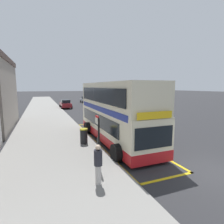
% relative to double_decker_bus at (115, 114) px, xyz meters
% --- Properties ---
extents(ground_plane, '(260.00, 260.00, 0.00)m').
position_rel_double_decker_bus_xyz_m(ground_plane, '(2.46, 25.24, -2.06)').
color(ground_plane, '#28282B').
extents(pavement_near, '(6.00, 76.00, 0.14)m').
position_rel_double_decker_bus_xyz_m(pavement_near, '(-4.54, 25.24, -1.99)').
color(pavement_near, gray).
rests_on(pavement_near, ground).
extents(double_decker_bus, '(3.24, 10.21, 4.40)m').
position_rel_double_decker_bus_xyz_m(double_decker_bus, '(0.00, 0.00, 0.00)').
color(double_decker_bus, beige).
rests_on(double_decker_bus, ground).
extents(bus_bay_markings, '(3.06, 13.02, 0.01)m').
position_rel_double_decker_bus_xyz_m(bus_bay_markings, '(-0.01, 0.25, -2.06)').
color(bus_bay_markings, gold).
rests_on(bus_bay_markings, ground).
extents(bus_stop_sign, '(0.09, 0.51, 2.56)m').
position_rel_double_decker_bus_xyz_m(bus_stop_sign, '(-2.62, -4.25, -0.40)').
color(bus_stop_sign, black).
rests_on(bus_stop_sign, pavement_near).
extents(parked_car_silver_ahead, '(2.09, 4.20, 1.62)m').
position_rel_double_decker_bus_xyz_m(parked_car_silver_ahead, '(5.51, 32.35, -1.26)').
color(parked_car_silver_ahead, '#B2B5BA').
rests_on(parked_car_silver_ahead, ground).
extents(parked_car_maroon_distant, '(2.09, 4.20, 1.62)m').
position_rel_double_decker_bus_xyz_m(parked_car_maroon_distant, '(-0.68, 22.47, -1.26)').
color(parked_car_maroon_distant, maroon).
rests_on(parked_car_maroon_distant, ground).
extents(pedestrian_waiting_near_sign, '(0.34, 0.34, 1.67)m').
position_rel_double_decker_bus_xyz_m(pedestrian_waiting_near_sign, '(-3.09, -5.70, -1.02)').
color(pedestrian_waiting_near_sign, '#B7B2AD').
rests_on(pedestrian_waiting_near_sign, pavement_near).
extents(litter_bin, '(0.53, 0.53, 1.06)m').
position_rel_double_decker_bus_xyz_m(litter_bin, '(-2.43, -0.23, -1.39)').
color(litter_bin, black).
rests_on(litter_bin, pavement_near).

